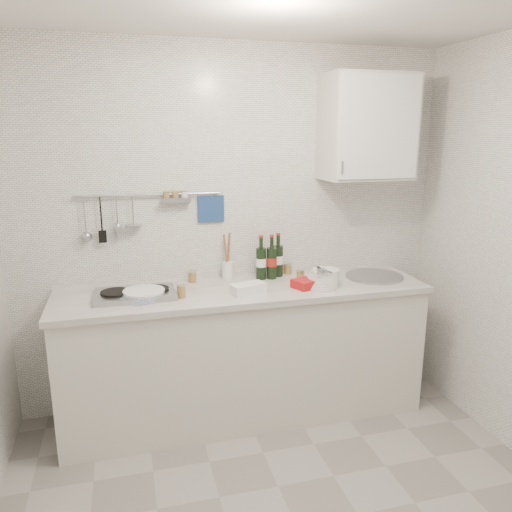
{
  "coord_description": "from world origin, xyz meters",
  "views": [
    {
      "loc": [
        -0.74,
        -1.96,
        1.92
      ],
      "look_at": [
        0.03,
        0.9,
        1.18
      ],
      "focal_mm": 35.0,
      "sensor_mm": 36.0,
      "label": 1
    }
  ],
  "objects_px": {
    "wall_cabinet": "(368,127)",
    "plate_stack_sink": "(323,278)",
    "plate_stack_hob": "(143,294)",
    "wine_bottles": "(270,256)",
    "utensil_crock": "(228,268)"
  },
  "relations": [
    {
      "from": "wall_cabinet",
      "to": "plate_stack_hob",
      "type": "height_order",
      "value": "wall_cabinet"
    },
    {
      "from": "wine_bottles",
      "to": "utensil_crock",
      "type": "xyz_separation_m",
      "value": [
        -0.29,
        0.06,
        -0.08
      ]
    },
    {
      "from": "wall_cabinet",
      "to": "wine_bottles",
      "type": "xyz_separation_m",
      "value": [
        -0.67,
        0.06,
        -0.87
      ]
    },
    {
      "from": "wine_bottles",
      "to": "utensil_crock",
      "type": "relative_size",
      "value": 0.93
    },
    {
      "from": "plate_stack_hob",
      "to": "wine_bottles",
      "type": "distance_m",
      "value": 0.93
    },
    {
      "from": "plate_stack_hob",
      "to": "wine_bottles",
      "type": "bearing_deg",
      "value": 13.71
    },
    {
      "from": "wall_cabinet",
      "to": "wine_bottles",
      "type": "height_order",
      "value": "wall_cabinet"
    },
    {
      "from": "wine_bottles",
      "to": "wall_cabinet",
      "type": "bearing_deg",
      "value": -4.89
    },
    {
      "from": "wine_bottles",
      "to": "plate_stack_hob",
      "type": "bearing_deg",
      "value": -166.29
    },
    {
      "from": "utensil_crock",
      "to": "plate_stack_hob",
      "type": "bearing_deg",
      "value": -155.29
    },
    {
      "from": "wall_cabinet",
      "to": "wine_bottles",
      "type": "distance_m",
      "value": 1.1
    },
    {
      "from": "plate_stack_hob",
      "to": "utensil_crock",
      "type": "xyz_separation_m",
      "value": [
        0.6,
        0.27,
        0.05
      ]
    },
    {
      "from": "plate_stack_hob",
      "to": "plate_stack_sink",
      "type": "distance_m",
      "value": 1.18
    },
    {
      "from": "plate_stack_hob",
      "to": "wine_bottles",
      "type": "relative_size",
      "value": 0.91
    },
    {
      "from": "wall_cabinet",
      "to": "plate_stack_sink",
      "type": "height_order",
      "value": "wall_cabinet"
    }
  ]
}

